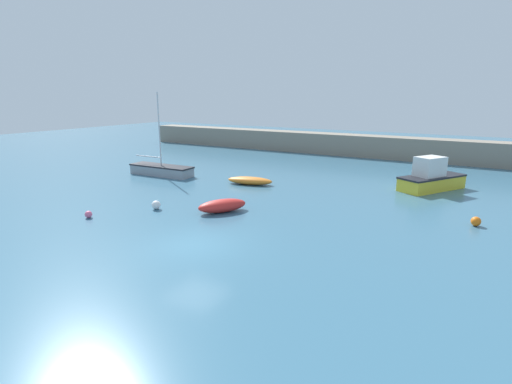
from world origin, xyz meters
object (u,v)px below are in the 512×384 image
open_tender_yellow (222,206)px  sailboat_tall_mast (161,170)px  mooring_buoy_white (156,205)px  mooring_buoy_pink (88,214)px  cabin_cruiser_white (431,178)px  mooring_buoy_orange (476,221)px  rowboat_white_midwater (250,181)px

open_tender_yellow → sailboat_tall_mast: 12.20m
mooring_buoy_white → mooring_buoy_pink: (-1.98, -3.11, -0.07)m
cabin_cruiser_white → sailboat_tall_mast: bearing=136.3°
mooring_buoy_pink → mooring_buoy_orange: bearing=26.9°
open_tender_yellow → cabin_cruiser_white: (9.44, 12.00, 0.47)m
mooring_buoy_white → mooring_buoy_orange: bearing=20.7°
mooring_buoy_orange → mooring_buoy_pink: size_ratio=1.25×
open_tender_yellow → sailboat_tall_mast: size_ratio=0.45×
cabin_cruiser_white → mooring_buoy_pink: bearing=167.8°
mooring_buoy_orange → rowboat_white_midwater: bearing=171.2°
cabin_cruiser_white → mooring_buoy_white: bearing=166.0°
sailboat_tall_mast → rowboat_white_midwater: bearing=3.9°
mooring_buoy_white → mooring_buoy_pink: size_ratio=1.33×
mooring_buoy_orange → mooring_buoy_white: bearing=-159.3°
mooring_buoy_orange → mooring_buoy_pink: bearing=-153.1°
rowboat_white_midwater → mooring_buoy_orange: rowboat_white_midwater is taller
open_tender_yellow → sailboat_tall_mast: sailboat_tall_mast is taller
sailboat_tall_mast → mooring_buoy_orange: 23.23m
open_tender_yellow → mooring_buoy_pink: (-5.62, -4.67, -0.17)m
rowboat_white_midwater → cabin_cruiser_white: cabin_cruiser_white is taller
mooring_buoy_pink → mooring_buoy_white: bearing=57.5°
mooring_buoy_white → mooring_buoy_pink: mooring_buoy_white is taller
sailboat_tall_mast → mooring_buoy_pink: 11.86m
mooring_buoy_orange → mooring_buoy_pink: 20.47m
rowboat_white_midwater → cabin_cruiser_white: size_ratio=0.68×
open_tender_yellow → rowboat_white_midwater: bearing=-128.3°
mooring_buoy_white → mooring_buoy_orange: 17.40m
rowboat_white_midwater → mooring_buoy_pink: bearing=-119.1°
open_tender_yellow → mooring_buoy_pink: open_tender_yellow is taller
open_tender_yellow → rowboat_white_midwater: size_ratio=0.83×
cabin_cruiser_white → mooring_buoy_orange: cabin_cruiser_white is taller
mooring_buoy_orange → mooring_buoy_pink: (-18.25, -9.27, -0.05)m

